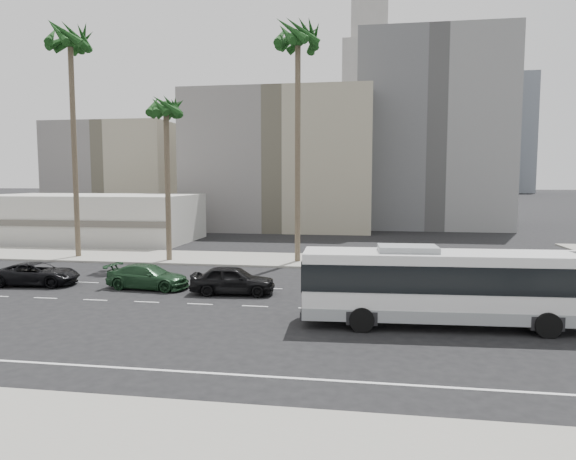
% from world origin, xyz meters
% --- Properties ---
extents(ground, '(700.00, 700.00, 0.00)m').
position_xyz_m(ground, '(0.00, 0.00, 0.00)').
color(ground, black).
rests_on(ground, ground).
extents(sidewalk_north, '(120.00, 7.00, 0.15)m').
position_xyz_m(sidewalk_north, '(0.00, 15.50, 0.07)').
color(sidewalk_north, gray).
rests_on(sidewalk_north, ground).
extents(commercial_low, '(22.00, 12.16, 5.00)m').
position_xyz_m(commercial_low, '(-30.00, 25.99, 2.50)').
color(commercial_low, beige).
rests_on(commercial_low, ground).
extents(midrise_beige_west, '(24.00, 18.00, 18.00)m').
position_xyz_m(midrise_beige_west, '(-12.00, 45.00, 9.00)').
color(midrise_beige_west, gray).
rests_on(midrise_beige_west, ground).
extents(midrise_gray_center, '(20.00, 20.00, 26.00)m').
position_xyz_m(midrise_gray_center, '(8.00, 52.00, 13.00)').
color(midrise_gray_center, slate).
rests_on(midrise_gray_center, ground).
extents(midrise_beige_far, '(18.00, 16.00, 15.00)m').
position_xyz_m(midrise_beige_far, '(-38.00, 50.00, 7.50)').
color(midrise_beige_far, gray).
rests_on(midrise_beige_far, ground).
extents(civic_tower, '(42.00, 42.00, 129.00)m').
position_xyz_m(civic_tower, '(-2.00, 250.00, 38.83)').
color(civic_tower, '#B5B1AA').
rests_on(civic_tower, ground).
extents(highrise_right, '(26.00, 26.00, 70.00)m').
position_xyz_m(highrise_right, '(45.00, 230.00, 35.00)').
color(highrise_right, '#525963').
rests_on(highrise_right, ground).
extents(highrise_far, '(22.00, 22.00, 60.00)m').
position_xyz_m(highrise_far, '(70.00, 260.00, 30.00)').
color(highrise_far, '#525963').
rests_on(highrise_far, ground).
extents(city_bus, '(12.80, 3.46, 3.64)m').
position_xyz_m(city_bus, '(3.22, -2.20, 1.91)').
color(city_bus, silver).
rests_on(city_bus, ground).
extents(car_a, '(2.30, 4.99, 1.66)m').
position_xyz_m(car_a, '(-7.92, 2.72, 0.83)').
color(car_a, black).
rests_on(car_a, ground).
extents(car_b, '(2.48, 5.24, 1.47)m').
position_xyz_m(car_b, '(-13.42, 3.39, 0.74)').
color(car_b, '#1B3C21').
rests_on(car_b, ground).
extents(car_c, '(2.89, 5.35, 1.43)m').
position_xyz_m(car_c, '(-20.77, 3.30, 0.71)').
color(car_c, black).
rests_on(car_c, ground).
extents(palm_near, '(5.57, 5.57, 18.73)m').
position_xyz_m(palm_near, '(-5.79, 14.58, 16.97)').
color(palm_near, brown).
rests_on(palm_near, ground).
extents(palm_mid, '(4.30, 4.30, 13.32)m').
position_xyz_m(palm_mid, '(-16.16, 13.59, 11.98)').
color(palm_mid, brown).
rests_on(palm_mid, ground).
extents(palm_far, '(5.63, 5.63, 19.33)m').
position_xyz_m(palm_far, '(-24.58, 14.34, 17.56)').
color(palm_far, brown).
rests_on(palm_far, ground).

